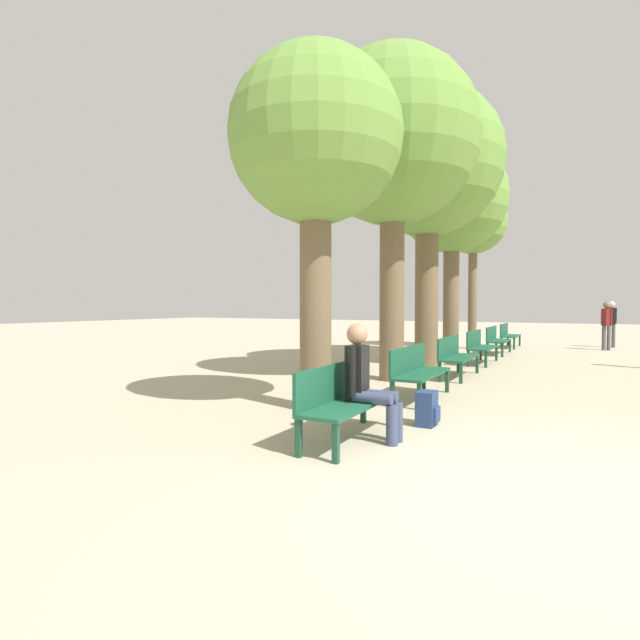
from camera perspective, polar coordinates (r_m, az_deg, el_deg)
ground_plane at (r=4.55m, az=26.35°, el=-17.76°), size 80.00×80.00×0.00m
bench_row_0 at (r=5.64m, az=2.74°, el=-8.70°), size 0.50×1.72×0.84m
bench_row_1 at (r=8.14m, az=10.93°, el=-5.49°), size 0.50×1.72×0.84m
bench_row_2 at (r=10.74m, az=15.17°, el=-3.76°), size 0.50×1.72×0.84m
bench_row_3 at (r=13.39m, az=17.75°, el=-2.70°), size 0.50×1.72×0.84m
bench_row_4 at (r=16.05m, az=19.46°, el=-1.98°), size 0.50×1.72×0.84m
bench_row_5 at (r=18.73m, az=20.69°, el=-1.47°), size 0.50×1.72×0.84m
tree_row_0 at (r=7.45m, az=-0.52°, el=19.57°), size 2.47×2.47×5.12m
tree_row_1 at (r=10.51m, az=8.29°, el=19.59°), size 3.41×3.41×6.50m
tree_row_2 at (r=12.80m, az=12.17°, el=17.04°), size 3.61×3.61×6.76m
tree_row_3 at (r=15.07m, az=14.83°, el=13.13°), size 3.13×3.13×6.11m
tree_row_4 at (r=18.00m, az=17.10°, el=10.59°), size 2.25×2.25×5.48m
person_seated at (r=5.60m, az=5.35°, el=-6.72°), size 0.63×0.36×1.30m
backpack at (r=6.43m, az=12.15°, el=-9.89°), size 0.25×0.30×0.43m
pedestrian_near at (r=18.92m, az=29.92°, el=-0.25°), size 0.32×0.28×1.60m
pedestrian_mid at (r=20.20m, az=30.34°, el=-0.10°), size 0.33×0.23×1.62m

